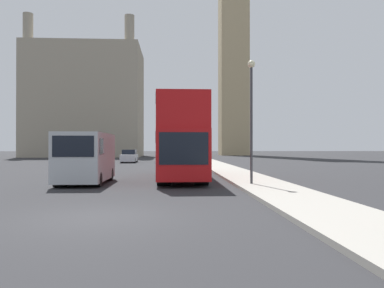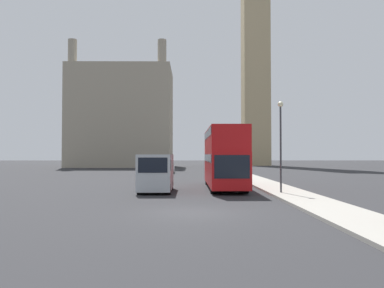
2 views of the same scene
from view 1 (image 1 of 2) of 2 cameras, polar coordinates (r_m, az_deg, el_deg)
ground_plane at (r=10.62m, az=-14.02°, el=-10.75°), size 300.00×300.00×0.00m
sidewalk_strip at (r=11.31m, az=20.15°, el=-9.71°), size 2.75×120.00×0.15m
building_block_distant at (r=75.64m, az=-15.75°, el=6.11°), size 20.92×14.40×25.44m
red_double_decker_bus at (r=22.17m, az=-1.71°, el=1.19°), size 2.57×10.66×4.53m
white_van at (r=20.04m, az=-15.90°, el=-1.89°), size 2.21×5.13×2.60m
street_lamp at (r=18.19m, az=9.04°, el=6.22°), size 0.36×0.36×5.89m
parked_sedan at (r=45.77m, az=-9.53°, el=-1.91°), size 1.72×4.51×1.55m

